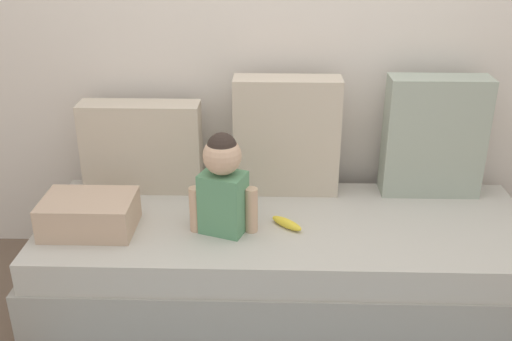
% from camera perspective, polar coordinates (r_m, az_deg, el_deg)
% --- Properties ---
extents(ground_plane, '(12.00, 12.00, 0.00)m').
position_cam_1_polar(ground_plane, '(2.95, 2.78, -12.01)').
color(ground_plane, brown).
extents(back_wall, '(5.51, 0.10, 2.35)m').
position_cam_1_polar(back_wall, '(2.99, 3.06, 13.17)').
color(back_wall, silver).
rests_on(back_wall, ground).
extents(couch, '(2.31, 0.84, 0.42)m').
position_cam_1_polar(couch, '(2.84, 2.86, -8.62)').
color(couch, '#9C978F').
rests_on(couch, ground).
extents(throw_pillow_left, '(0.59, 0.16, 0.45)m').
position_cam_1_polar(throw_pillow_left, '(2.99, -10.94, 2.24)').
color(throw_pillow_left, '#C1B29E').
rests_on(throw_pillow_left, couch).
extents(throw_pillow_center, '(0.52, 0.16, 0.59)m').
position_cam_1_polar(throw_pillow_center, '(2.90, 2.96, 3.33)').
color(throw_pillow_center, '#C1B29E').
rests_on(throw_pillow_center, couch).
extents(throw_pillow_right, '(0.48, 0.16, 0.59)m').
position_cam_1_polar(throw_pillow_right, '(3.00, 16.79, 3.14)').
color(throw_pillow_right, '#99A393').
rests_on(throw_pillow_right, couch).
extents(toddler, '(0.30, 0.20, 0.46)m').
position_cam_1_polar(toddler, '(2.54, -3.22, -1.11)').
color(toddler, '#568E66').
rests_on(toddler, couch).
extents(banana, '(0.16, 0.15, 0.04)m').
position_cam_1_polar(banana, '(2.66, 2.92, -5.11)').
color(banana, yellow).
rests_on(banana, couch).
extents(folded_blanket, '(0.40, 0.28, 0.15)m').
position_cam_1_polar(folded_blanket, '(2.72, -15.80, -4.07)').
color(folded_blanket, tan).
rests_on(folded_blanket, couch).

